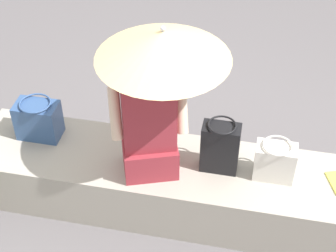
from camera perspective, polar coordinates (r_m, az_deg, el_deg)
ground_plane at (r=3.88m, az=1.73°, el=-8.39°), size 14.00×14.00×0.00m
stone_bench at (r=3.73m, az=1.79°, el=-6.33°), size 2.89×0.62×0.41m
person_seated at (r=3.30m, az=-2.01°, el=0.35°), size 0.51×0.38×0.90m
parasol at (r=2.96m, az=-0.53°, el=8.53°), size 0.77×0.77×1.06m
handbag_black at (r=3.48m, az=11.20°, el=-3.66°), size 0.25×0.19×0.27m
tote_bag_canvas at (r=3.81m, az=-13.51°, el=0.67°), size 0.29×0.22×0.29m
shoulder_bag_spare at (r=3.45m, az=5.52°, el=-2.23°), size 0.24×0.18×0.37m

